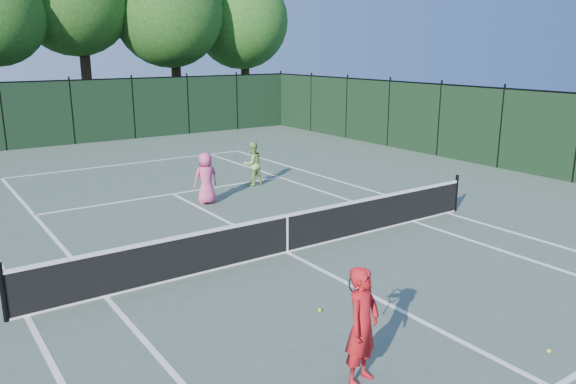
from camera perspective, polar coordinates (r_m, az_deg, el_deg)
ground at (r=12.81m, az=-0.10°, el=-6.15°), size 90.00×90.00×0.00m
sideline_doubles_left at (r=10.93m, az=-25.01°, el=-11.35°), size 0.10×23.77×0.01m
sideline_doubles_right at (r=16.40m, az=15.87°, el=-2.06°), size 0.10×23.77×0.01m
sideline_singles_left at (r=11.18m, az=-18.02°, el=-10.08°), size 0.10×23.77×0.01m
sideline_singles_right at (r=15.40m, az=12.61°, el=-2.92°), size 0.10×23.77×0.01m
baseline_far at (r=23.23m, az=-17.03°, el=2.63°), size 10.97×0.10×0.01m
service_line_far at (r=18.20m, az=-11.64°, el=-0.18°), size 8.23×0.10×0.01m
center_service_line at (r=12.81m, az=-0.10°, el=-6.14°), size 0.10×12.80×0.01m
tennis_net at (r=12.65m, az=-0.11°, el=-4.13°), size 11.69×0.09×1.06m
fence_far at (r=28.84m, az=-21.08°, el=7.51°), size 24.00×0.05×3.00m
coach at (r=7.89m, az=7.57°, el=-13.31°), size 0.82×0.83×1.69m
player_pink at (r=16.74m, az=-8.34°, el=1.40°), size 0.78×0.53×1.54m
player_green at (r=18.85m, az=-3.64°, el=2.87°), size 0.76×0.62×1.47m
loose_ball_near_cart at (r=9.72m, az=24.98°, el=-14.42°), size 0.07×0.07×0.07m
loose_ball_midcourt at (r=10.09m, az=3.25°, el=-11.88°), size 0.07×0.07×0.07m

